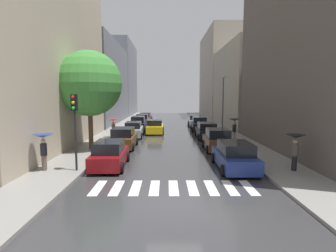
# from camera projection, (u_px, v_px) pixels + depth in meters

# --- Properties ---
(ground_plane) EXTENTS (28.00, 72.00, 0.04)m
(ground_plane) POSITION_uv_depth(u_px,v_px,m) (169.00, 130.00, 34.96)
(ground_plane) COLOR #323235
(sidewalk_left) EXTENTS (3.00, 72.00, 0.15)m
(sidewalk_left) POSITION_uv_depth(u_px,v_px,m) (118.00, 130.00, 34.91)
(sidewalk_left) COLOR gray
(sidewalk_left) RESTS_ON ground
(sidewalk_right) EXTENTS (3.00, 72.00, 0.15)m
(sidewalk_right) POSITION_uv_depth(u_px,v_px,m) (219.00, 130.00, 34.99)
(sidewalk_right) COLOR gray
(sidewalk_right) RESTS_ON ground
(crosswalk_stripes) EXTENTS (7.65, 2.20, 0.01)m
(crosswalk_stripes) POSITION_uv_depth(u_px,v_px,m) (173.00, 188.00, 12.95)
(crosswalk_stripes) COLOR silver
(crosswalk_stripes) RESTS_ON ground
(building_left_near) EXTENTS (6.00, 20.93, 24.06)m
(building_left_near) POSITION_uv_depth(u_px,v_px,m) (33.00, 0.00, 21.75)
(building_left_near) COLOR #B2A38C
(building_left_near) RESTS_ON ground
(building_left_mid) EXTENTS (6.00, 20.59, 12.81)m
(building_left_mid) POSITION_uv_depth(u_px,v_px,m) (100.00, 83.00, 43.94)
(building_left_mid) COLOR slate
(building_left_mid) RESTS_ON ground
(building_left_far) EXTENTS (6.00, 16.97, 16.37)m
(building_left_far) POSITION_uv_depth(u_px,v_px,m) (120.00, 80.00, 62.70)
(building_left_far) COLOR slate
(building_left_far) RESTS_ON ground
(building_right_near) EXTENTS (6.00, 19.21, 18.52)m
(building_right_near) POSITION_uv_depth(u_px,v_px,m) (319.00, 30.00, 20.18)
(building_right_near) COLOR #564C47
(building_right_near) RESTS_ON ground
(building_right_mid) EXTENTS (6.00, 17.05, 11.57)m
(building_right_mid) POSITION_uv_depth(u_px,v_px,m) (244.00, 86.00, 39.73)
(building_right_mid) COLOR #9E9384
(building_right_mid) RESTS_ON ground
(building_right_far) EXTENTS (6.00, 19.46, 17.68)m
(building_right_far) POSITION_uv_depth(u_px,v_px,m) (219.00, 75.00, 58.26)
(building_right_far) COLOR #9E9384
(building_right_far) RESTS_ON ground
(parked_car_left_nearest) EXTENTS (2.09, 4.30, 1.65)m
(parked_car_left_nearest) POSITION_uv_depth(u_px,v_px,m) (110.00, 155.00, 16.63)
(parked_car_left_nearest) COLOR maroon
(parked_car_left_nearest) RESTS_ON ground
(parked_car_left_second) EXTENTS (2.11, 4.20, 1.73)m
(parked_car_left_second) POSITION_uv_depth(u_px,v_px,m) (123.00, 139.00, 22.83)
(parked_car_left_second) COLOR brown
(parked_car_left_second) RESTS_ON ground
(parked_car_left_third) EXTENTS (2.08, 4.45, 1.64)m
(parked_car_left_third) POSITION_uv_depth(u_px,v_px,m) (134.00, 130.00, 29.02)
(parked_car_left_third) COLOR #B2B7BF
(parked_car_left_third) RESTS_ON ground
(parked_car_left_fourth) EXTENTS (2.11, 4.81, 1.82)m
(parked_car_left_fourth) POSITION_uv_depth(u_px,v_px,m) (138.00, 124.00, 34.77)
(parked_car_left_fourth) COLOR black
(parked_car_left_fourth) RESTS_ON ground
(parked_car_left_fifth) EXTENTS (2.05, 4.49, 1.74)m
(parked_car_left_fifth) POSITION_uv_depth(u_px,v_px,m) (143.00, 120.00, 40.14)
(parked_car_left_fifth) COLOR #474C51
(parked_car_left_fifth) RESTS_ON ground
(parked_car_left_sixth) EXTENTS (2.17, 4.41, 1.58)m
(parked_car_left_sixth) POSITION_uv_depth(u_px,v_px,m) (146.00, 117.00, 46.32)
(parked_car_left_sixth) COLOR maroon
(parked_car_left_sixth) RESTS_ON ground
(parked_car_right_nearest) EXTENTS (2.18, 4.77, 1.65)m
(parked_car_right_nearest) POSITION_uv_depth(u_px,v_px,m) (235.00, 156.00, 16.22)
(parked_car_right_nearest) COLOR navy
(parked_car_right_nearest) RESTS_ON ground
(parked_car_right_second) EXTENTS (2.16, 4.10, 1.76)m
(parked_car_right_second) POSITION_uv_depth(u_px,v_px,m) (217.00, 140.00, 21.81)
(parked_car_right_second) COLOR brown
(parked_car_right_second) RESTS_ON ground
(parked_car_right_third) EXTENTS (2.18, 4.63, 1.61)m
(parked_car_right_third) POSITION_uv_depth(u_px,v_px,m) (207.00, 131.00, 28.37)
(parked_car_right_third) COLOR black
(parked_car_right_third) RESTS_ON ground
(parked_car_right_fourth) EXTENTS (2.17, 4.19, 1.79)m
(parked_car_right_fourth) POSITION_uv_depth(u_px,v_px,m) (199.00, 124.00, 34.14)
(parked_car_right_fourth) COLOR black
(parked_car_right_fourth) RESTS_ON ground
(parked_car_right_fifth) EXTENTS (2.13, 4.09, 1.62)m
(parked_car_right_fifth) POSITION_uv_depth(u_px,v_px,m) (195.00, 121.00, 39.53)
(parked_car_right_fifth) COLOR #B2B7BF
(parked_car_right_fifth) RESTS_ON ground
(taxi_midroad) EXTENTS (2.09, 4.48, 1.81)m
(taxi_midroad) POSITION_uv_depth(u_px,v_px,m) (155.00, 127.00, 31.86)
(taxi_midroad) COLOR yellow
(taxi_midroad) RESTS_ON ground
(pedestrian_foreground) EXTENTS (1.07, 1.07, 2.06)m
(pedestrian_foreground) POSITION_uv_depth(u_px,v_px,m) (295.00, 144.00, 15.24)
(pedestrian_foreground) COLOR black
(pedestrian_foreground) RESTS_ON sidewalk_right
(pedestrian_near_tree) EXTENTS (1.12, 1.12, 2.07)m
(pedestrian_near_tree) POSITION_uv_depth(u_px,v_px,m) (43.00, 143.00, 15.31)
(pedestrian_near_tree) COLOR brown
(pedestrian_near_tree) RESTS_ON sidewalk_left
(pedestrian_by_kerb) EXTENTS (1.15, 1.15, 1.90)m
(pedestrian_by_kerb) POSITION_uv_depth(u_px,v_px,m) (113.00, 123.00, 27.67)
(pedestrian_by_kerb) COLOR black
(pedestrian_by_kerb) RESTS_ON sidewalk_left
(pedestrian_far_side) EXTENTS (1.08, 1.08, 2.12)m
(pedestrian_far_side) POSITION_uv_depth(u_px,v_px,m) (234.00, 125.00, 25.19)
(pedestrian_far_side) COLOR gray
(pedestrian_far_side) RESTS_ON sidewalk_right
(street_tree_left) EXTENTS (5.15, 5.15, 7.77)m
(street_tree_left) POSITION_uv_depth(u_px,v_px,m) (89.00, 84.00, 21.38)
(street_tree_left) COLOR #513823
(street_tree_left) RESTS_ON sidewalk_left
(traffic_light_left_corner) EXTENTS (0.30, 0.42, 4.30)m
(traffic_light_left_corner) POSITION_uv_depth(u_px,v_px,m) (75.00, 115.00, 15.11)
(traffic_light_left_corner) COLOR black
(traffic_light_left_corner) RESTS_ON sidewalk_left
(lamp_post_right) EXTENTS (0.60, 0.28, 6.31)m
(lamp_post_right) POSITION_uv_depth(u_px,v_px,m) (223.00, 101.00, 28.25)
(lamp_post_right) COLOR #595B60
(lamp_post_right) RESTS_ON sidewalk_right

